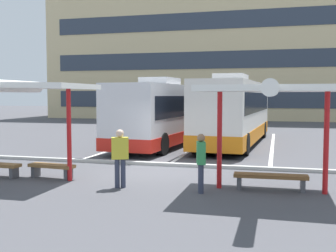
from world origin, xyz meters
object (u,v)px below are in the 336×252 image
object	(u,v)px
waiting_shelter_0	(16,88)
bench_1	(52,168)
waiting_passenger_1	(201,159)
waiting_shelter_1	(272,91)
coach_bus_1	(235,112)
bench_2	(271,178)
coach_bus_0	(170,114)
waiting_passenger_0	(120,154)

from	to	relation	value
waiting_shelter_0	bench_1	size ratio (longest dim) A/B	2.93
bench_1	waiting_passenger_1	size ratio (longest dim) A/B	0.99
waiting_shelter_1	bench_1	bearing A→B (deg)	177.35
coach_bus_1	bench_2	bearing A→B (deg)	-79.24
coach_bus_0	bench_2	distance (m)	11.47
waiting_shelter_1	waiting_passenger_1	bearing A→B (deg)	-166.76
coach_bus_0	bench_2	world-z (taller)	coach_bus_0
bench_2	waiting_passenger_0	size ratio (longest dim) A/B	1.21
bench_1	waiting_passenger_0	bearing A→B (deg)	-15.19
waiting_shelter_1	waiting_passenger_1	size ratio (longest dim) A/B	3.06
waiting_shelter_1	waiting_shelter_0	bearing A→B (deg)	-178.90
waiting_passenger_0	coach_bus_1	bearing A→B (deg)	79.58
waiting_shelter_0	waiting_shelter_1	bearing A→B (deg)	1.10
bench_2	waiting_passenger_1	size ratio (longest dim) A/B	1.26
bench_1	waiting_passenger_0	xyz separation A→B (m)	(2.58, -0.70, 0.63)
coach_bus_1	bench_1	bearing A→B (deg)	-113.57
coach_bus_1	coach_bus_0	bearing A→B (deg)	-168.47
coach_bus_0	coach_bus_1	xyz separation A→B (m)	(3.43, 0.70, 0.07)
waiting_shelter_0	waiting_passenger_0	xyz separation A→B (m)	(3.48, -0.24, -1.89)
bench_1	waiting_shelter_1	xyz separation A→B (m)	(6.71, -0.31, 2.40)
coach_bus_1	waiting_shelter_1	world-z (taller)	coach_bus_1
coach_bus_0	waiting_shelter_0	xyz separation A→B (m)	(-2.15, -10.49, 1.20)
bench_1	waiting_shelter_0	bearing A→B (deg)	-153.14
bench_2	coach_bus_1	bearing A→B (deg)	100.76
waiting_passenger_0	waiting_passenger_1	distance (m)	2.33
coach_bus_1	waiting_shelter_1	xyz separation A→B (m)	(2.03, -11.04, 1.02)
coach_bus_1	waiting_passenger_0	world-z (taller)	coach_bus_1
coach_bus_0	waiting_passenger_1	bearing A→B (deg)	-71.27
waiting_shelter_0	waiting_shelter_1	world-z (taller)	waiting_shelter_0
coach_bus_1	bench_2	size ratio (longest dim) A/B	5.71
coach_bus_0	waiting_shelter_1	world-z (taller)	coach_bus_0
waiting_shelter_1	bench_2	world-z (taller)	waiting_shelter_1
waiting_shelter_0	waiting_passenger_1	size ratio (longest dim) A/B	2.90
coach_bus_1	bench_1	size ratio (longest dim) A/B	7.29
waiting_shelter_0	bench_1	world-z (taller)	waiting_shelter_0
waiting_shelter_0	waiting_passenger_1	distance (m)	6.13
waiting_shelter_0	coach_bus_0	bearing A→B (deg)	78.40
coach_bus_0	coach_bus_1	distance (m)	3.50
coach_bus_1	waiting_shelter_0	distance (m)	12.55
coach_bus_1	waiting_passenger_1	xyz separation A→B (m)	(0.22, -11.47, -0.80)
waiting_passenger_1	coach_bus_0	bearing A→B (deg)	108.73
waiting_shelter_0	bench_2	bearing A→B (deg)	3.66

